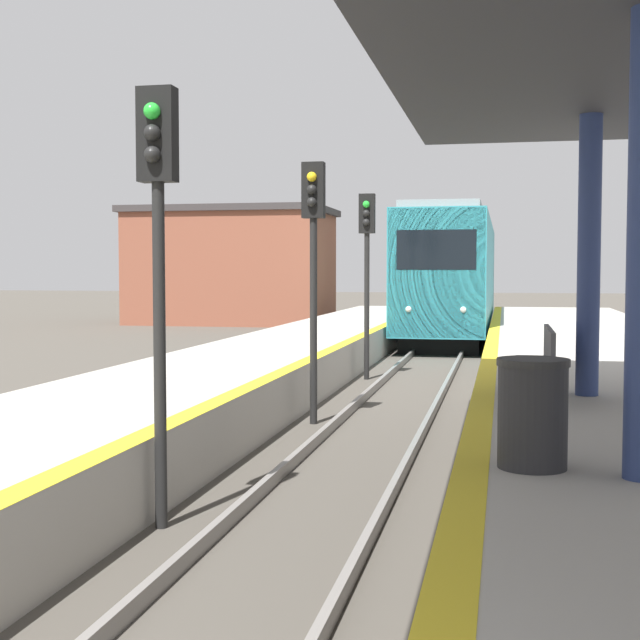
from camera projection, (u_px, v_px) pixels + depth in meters
train at (454, 275)px, 34.51m from camera, size 2.82×19.05×4.57m
signal_near at (158, 221)px, 8.54m from camera, size 0.36×0.31×4.26m
signal_mid at (313, 241)px, 14.44m from camera, size 0.36×0.31×4.26m
signal_far at (367, 250)px, 20.39m from camera, size 0.36×0.31×4.26m
trash_bin at (533, 413)px, 7.48m from camera, size 0.61×0.61×0.93m
bench at (539, 361)px, 11.47m from camera, size 0.44×1.90×0.92m
station_building at (233, 265)px, 42.43m from camera, size 9.37×6.26×5.46m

